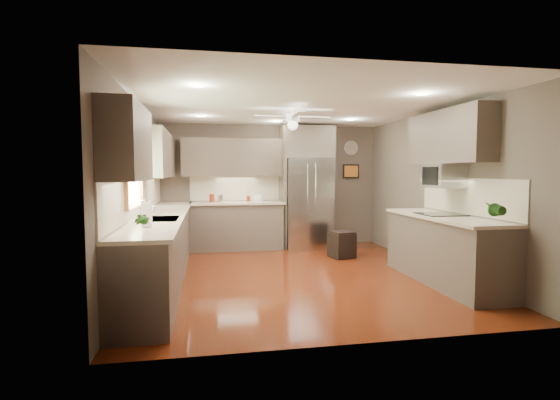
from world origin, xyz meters
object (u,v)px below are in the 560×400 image
object	(u,v)px
canister_b	(221,199)
soap_bottle	(152,209)
canister_d	(248,199)
canister_a	(212,198)
paper_towel	(147,214)
bowl	(258,200)
stool	(342,244)
potted_plant_right	(494,209)
refrigerator	(307,189)
potted_plant_left	(141,220)
microwave	(443,176)

from	to	relation	value
canister_b	soap_bottle	bearing A→B (deg)	-113.97
canister_d	soap_bottle	bearing A→B (deg)	-123.97
canister_a	paper_towel	distance (m)	3.61
bowl	paper_towel	bearing A→B (deg)	-115.39
stool	paper_towel	world-z (taller)	paper_towel
potted_plant_right	refrigerator	xyz separation A→B (m)	(-1.19, 3.94, 0.07)
soap_bottle	bowl	world-z (taller)	soap_bottle
canister_a	canister_d	size ratio (longest dim) A/B	1.48
canister_b	potted_plant_left	distance (m)	4.04
potted_plant_left	paper_towel	world-z (taller)	paper_towel
canister_a	bowl	distance (m)	0.92
canister_a	stool	world-z (taller)	canister_a
potted_plant_right	soap_bottle	bearing A→B (deg)	156.58
canister_a	potted_plant_right	size ratio (longest dim) A/B	0.46
canister_b	bowl	distance (m)	0.75
soap_bottle	potted_plant_right	distance (m)	4.31
microwave	stool	size ratio (longest dim) A/B	1.19
canister_b	stool	bearing A→B (deg)	-28.95
bowl	stool	size ratio (longest dim) A/B	0.48
canister_d	microwave	distance (m)	3.79
potted_plant_left	potted_plant_right	world-z (taller)	potted_plant_right
refrigerator	canister_d	bearing A→B (deg)	175.93
bowl	potted_plant_left	bearing A→B (deg)	-112.56
canister_a	canister_d	distance (m)	0.72
potted_plant_right	bowl	world-z (taller)	potted_plant_right
canister_a	refrigerator	xyz separation A→B (m)	(1.92, -0.09, 0.17)
stool	soap_bottle	bearing A→B (deg)	-160.53
soap_bottle	stool	distance (m)	3.40
soap_bottle	canister_d	bearing A→B (deg)	56.03
canister_a	refrigerator	bearing A→B (deg)	-2.59
canister_b	soap_bottle	size ratio (longest dim) A/B	0.85
canister_d	canister_a	bearing A→B (deg)	179.88
canister_a	canister_b	world-z (taller)	canister_a
canister_a	paper_towel	size ratio (longest dim) A/B	0.56
refrigerator	paper_towel	bearing A→B (deg)	-127.65
canister_d	stool	distance (m)	2.12
stool	microwave	bearing A→B (deg)	-58.48
canister_d	paper_towel	bearing A→B (deg)	-112.51
canister_a	soap_bottle	xyz separation A→B (m)	(-0.84, -2.32, 0.01)
canister_d	soap_bottle	world-z (taller)	soap_bottle
canister_d	microwave	bearing A→B (deg)	-47.93
canister_b	canister_d	bearing A→B (deg)	5.28
potted_plant_right	stool	distance (m)	3.06
stool	paper_towel	bearing A→B (deg)	-142.54
potted_plant_left	stool	world-z (taller)	potted_plant_left
bowl	soap_bottle	bearing A→B (deg)	-127.60
refrigerator	stool	xyz separation A→B (m)	(0.36, -1.13, -0.95)
soap_bottle	microwave	bearing A→B (deg)	-6.62
potted_plant_left	paper_towel	xyz separation A→B (m)	(-0.01, 0.46, 0.01)
canister_b	refrigerator	bearing A→B (deg)	-1.11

